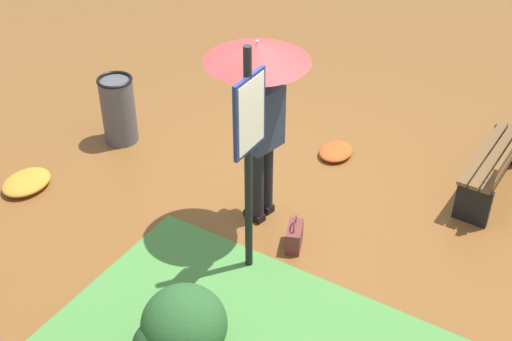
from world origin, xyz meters
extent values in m
plane|color=brown|center=(0.00, 0.00, 0.00)|extent=(18.00, 18.00, 0.00)
cylinder|color=black|center=(0.10, 0.06, 0.43)|extent=(0.12, 0.12, 0.86)
cylinder|color=black|center=(0.28, 0.06, 0.43)|extent=(0.12, 0.12, 0.86)
cube|color=black|center=(0.10, 0.02, 0.04)|extent=(0.15, 0.24, 0.08)
cube|color=black|center=(0.28, 0.02, 0.04)|extent=(0.15, 0.24, 0.08)
cube|color=#2D3851|center=(0.19, 0.06, 1.18)|extent=(0.42, 0.31, 0.64)
sphere|color=beige|center=(0.19, 0.06, 1.64)|extent=(0.20, 0.20, 0.20)
ellipsoid|color=black|center=(0.19, 0.06, 1.67)|extent=(0.20, 0.20, 0.15)
cylinder|color=#2D3851|center=(-0.02, 0.04, 1.39)|extent=(0.18, 0.13, 0.18)
cylinder|color=#2D3851|center=(0.02, 0.03, 1.48)|extent=(0.24, 0.11, 0.33)
cube|color=black|center=(0.10, 0.04, 1.62)|extent=(0.07, 0.03, 0.14)
cylinder|color=#2D3851|center=(0.36, 0.07, 1.42)|extent=(0.11, 0.10, 0.09)
cylinder|color=#2D3851|center=(0.34, 0.08, 1.51)|extent=(0.10, 0.09, 0.23)
cylinder|color=#A5A5AD|center=(0.33, 0.08, 1.83)|extent=(0.02, 0.02, 0.41)
cone|color=#B22D2D|center=(0.33, 0.08, 1.92)|extent=(0.96, 0.96, 0.16)
sphere|color=#A5A5AD|center=(0.33, 0.08, 2.03)|extent=(0.02, 0.02, 0.02)
cylinder|color=black|center=(0.94, 0.36, 1.15)|extent=(0.07, 0.07, 2.30)
cube|color=navy|center=(0.94, 0.38, 1.70)|extent=(0.44, 0.04, 0.70)
cube|color=silver|center=(0.94, 0.40, 1.70)|extent=(0.38, 0.01, 0.64)
cube|color=brown|center=(0.45, 0.58, 0.12)|extent=(0.33, 0.24, 0.24)
torus|color=brown|center=(0.45, 0.58, 0.28)|extent=(0.17, 0.08, 0.18)
cube|color=black|center=(-2.11, 1.94, 0.22)|extent=(0.07, 0.36, 0.44)
cube|color=black|center=(-0.83, 1.94, 0.22)|extent=(0.07, 0.36, 0.44)
cube|color=brown|center=(-1.47, 1.82, 0.46)|extent=(1.40, 0.14, 0.04)
cube|color=brown|center=(-1.47, 1.94, 0.46)|extent=(1.40, 0.14, 0.04)
cube|color=brown|center=(-1.47, 2.06, 0.46)|extent=(1.40, 0.14, 0.04)
cylinder|color=#4C4C51|center=(-0.15, -2.14, 0.40)|extent=(0.40, 0.40, 0.80)
torus|color=black|center=(-0.15, -2.14, 0.82)|extent=(0.42, 0.42, 0.04)
ellipsoid|color=#285628|center=(2.07, 0.45, 0.32)|extent=(0.71, 0.71, 0.64)
ellipsoid|color=#C68428|center=(1.14, -2.40, 0.06)|extent=(0.57, 0.46, 0.13)
ellipsoid|color=#B74C1E|center=(-1.21, 0.22, 0.05)|extent=(0.47, 0.37, 0.10)
camera|label=1|loc=(5.06, 2.99, 4.61)|focal=49.00mm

